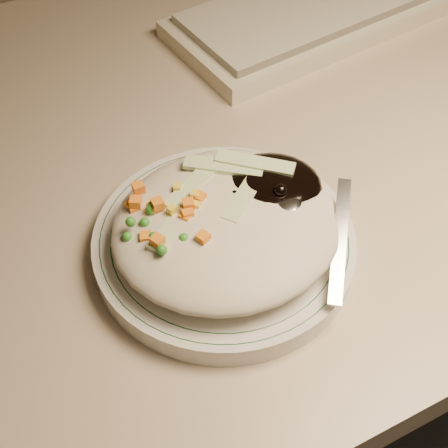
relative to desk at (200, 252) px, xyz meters
name	(u,v)px	position (x,y,z in m)	size (l,w,h in m)	color
desk	(200,252)	(0.00, 0.00, 0.00)	(1.40, 0.70, 0.74)	tan
plate	(224,244)	(-0.04, -0.15, 0.21)	(0.22, 0.22, 0.02)	silver
plate_rim	(224,236)	(-0.04, -0.15, 0.22)	(0.21, 0.21, 0.00)	#144723
meal	(229,218)	(-0.04, -0.16, 0.24)	(0.21, 0.19, 0.05)	#C0B79C
keyboard	(344,1)	(0.27, 0.13, 0.22)	(0.47, 0.22, 0.03)	beige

